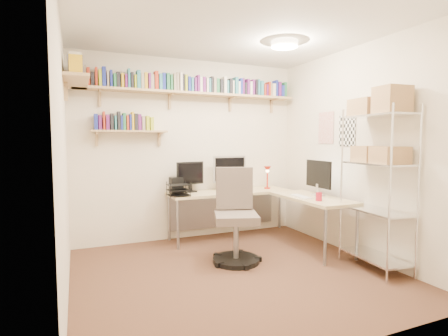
# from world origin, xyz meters

# --- Properties ---
(ground) EXTENTS (3.20, 3.20, 0.00)m
(ground) POSITION_xyz_m (0.00, 0.00, 0.00)
(ground) COLOR #4B2D20
(ground) RESTS_ON ground
(room_shell) EXTENTS (3.24, 3.04, 2.52)m
(room_shell) POSITION_xyz_m (0.00, 0.00, 1.55)
(room_shell) COLOR beige
(room_shell) RESTS_ON ground
(wall_shelves) EXTENTS (3.12, 1.09, 0.80)m
(wall_shelves) POSITION_xyz_m (-0.39, 1.30, 2.03)
(wall_shelves) COLOR tan
(wall_shelves) RESTS_ON ground
(corner_desk) EXTENTS (1.94, 1.74, 1.16)m
(corner_desk) POSITION_xyz_m (0.57, 0.99, 0.66)
(corner_desk) COLOR beige
(corner_desk) RESTS_ON ground
(office_chair) EXTENTS (0.60, 0.61, 1.07)m
(office_chair) POSITION_xyz_m (0.16, 0.33, 0.45)
(office_chair) COLOR black
(office_chair) RESTS_ON ground
(wire_rack) EXTENTS (0.43, 0.78, 1.92)m
(wire_rack) POSITION_xyz_m (1.42, -0.51, 1.39)
(wire_rack) COLOR silver
(wire_rack) RESTS_ON ground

